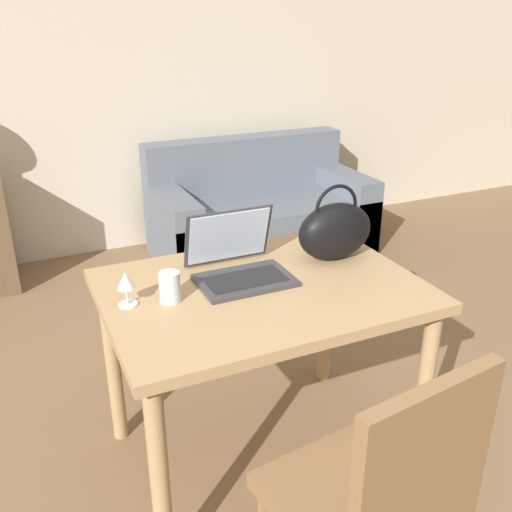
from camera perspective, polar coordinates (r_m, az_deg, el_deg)
wall_back at (r=4.22m, az=-16.22°, el=18.01°), size 10.00×0.06×2.70m
dining_table at (r=2.10m, az=0.56°, el=-5.56°), size 1.12×0.82×0.77m
chair at (r=1.63m, az=12.26°, el=-22.47°), size 0.49×0.49×0.95m
couch at (r=4.23m, az=0.31°, el=4.11°), size 1.55×0.81×0.82m
laptop at (r=2.11m, az=-1.91°, el=-0.32°), size 0.34×0.31×0.24m
drinking_glass at (r=1.95m, az=-8.62°, el=-3.08°), size 0.07×0.07×0.11m
wine_glass at (r=1.93m, az=-12.89°, el=-2.65°), size 0.07×0.07×0.12m
handbag at (r=2.25m, az=7.91°, el=2.55°), size 0.31×0.16×0.31m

